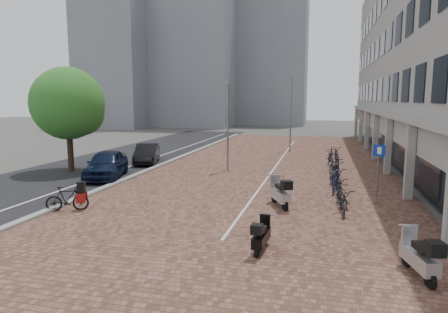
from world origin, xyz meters
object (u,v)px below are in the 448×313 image
Objects in this scene: car_navy at (106,164)px; scooter_mid at (261,235)px; hero_bike at (67,198)px; scooter_back at (419,255)px; parking_sign at (379,163)px; car_dark at (147,154)px; scooter_front at (280,192)px.

car_navy is 3.15× the size of scooter_mid.
scooter_back reaches higher than hero_bike.
hero_bike is 13.04m from parking_sign.
car_dark is 1.68× the size of parking_sign.
car_navy is 2.48× the size of scooter_front.
parking_sign is at bearing -43.08° from car_dark.
car_navy is 16.80m from scooter_back.
parking_sign is (14.00, -1.31, 0.84)m from car_navy.
scooter_front is (10.00, -3.68, -0.14)m from car_navy.
scooter_back reaches higher than scooter_mid.
car_dark is 13.39m from scooter_front.
car_navy reaches higher than scooter_front.
car_dark is 15.48m from parking_sign.
car_navy is at bearing 133.67° from scooter_front.
scooter_mid is 0.84× the size of scooter_back.
hero_bike is 0.98× the size of scooter_back.
scooter_back is 0.71× the size of parking_sign.
scooter_back is at bearing -70.40° from parking_sign.
car_dark is 11.69m from hero_bike.
scooter_front is 1.06× the size of scooter_back.
car_dark is 2.39× the size of hero_bike.
car_navy reaches higher than scooter_mid.
parking_sign is at bearing -91.12° from hero_bike.
hero_bike is 12.37m from scooter_back.
scooter_back is at bearing -6.40° from scooter_mid.
hero_bike is 8.42m from scooter_front.
car_navy is 2.68× the size of hero_bike.
car_navy is 1.12× the size of car_dark.
car_dark is 2.22× the size of scooter_front.
scooter_front is (10.00, -8.90, -0.04)m from car_dark.
car_navy is at bearing -108.07° from car_dark.
car_dark is at bearing 130.02° from scooter_mid.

